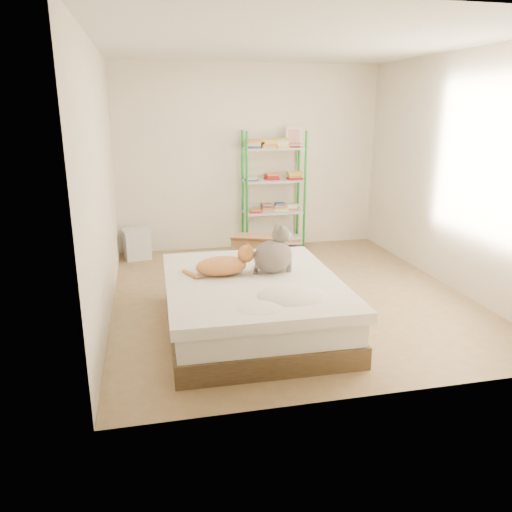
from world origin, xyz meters
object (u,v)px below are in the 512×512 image
object	(u,v)px
orange_cat	(221,264)
grey_cat	(273,249)
cardboard_box	(254,250)
bed	(252,304)
shelf_unit	(274,190)
white_bin	(137,244)

from	to	relation	value
orange_cat	grey_cat	distance (m)	0.50
cardboard_box	bed	bearing A→B (deg)	-82.01
orange_cat	cardboard_box	bearing A→B (deg)	66.69
orange_cat	shelf_unit	xyz separation A→B (m)	(1.15, 2.52, 0.26)
orange_cat	white_bin	xyz separation A→B (m)	(-0.81, 2.42, -0.40)
bed	cardboard_box	xyz separation A→B (m)	(0.44, 2.02, -0.06)
orange_cat	shelf_unit	size ratio (longest dim) A/B	0.32
shelf_unit	white_bin	xyz separation A→B (m)	(-1.96, -0.10, -0.66)
bed	white_bin	size ratio (longest dim) A/B	4.72
orange_cat	white_bin	world-z (taller)	orange_cat
shelf_unit	grey_cat	bearing A→B (deg)	-104.49
bed	shelf_unit	world-z (taller)	shelf_unit
bed	cardboard_box	size ratio (longest dim) A/B	3.04
grey_cat	white_bin	size ratio (longest dim) A/B	1.10
bed	grey_cat	size ratio (longest dim) A/B	4.31
bed	white_bin	bearing A→B (deg)	113.42
orange_cat	shelf_unit	distance (m)	2.78
orange_cat	cardboard_box	xyz separation A→B (m)	(0.71, 1.86, -0.43)
grey_cat	white_bin	bearing A→B (deg)	14.72
orange_cat	cardboard_box	distance (m)	2.03
shelf_unit	cardboard_box	world-z (taller)	shelf_unit
grey_cat	shelf_unit	size ratio (longest dim) A/B	0.26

